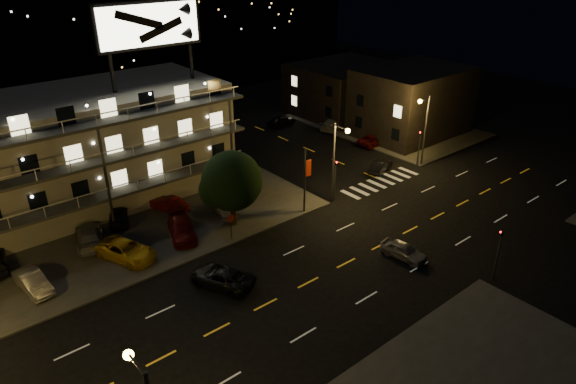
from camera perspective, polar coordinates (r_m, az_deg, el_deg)
ground at (r=39.83m, az=4.43°, el=-8.92°), size 140.00×140.00×0.00m
curb_nw at (r=49.52m, az=-24.53°, el=-3.78°), size 44.00×24.00×0.15m
curb_ne at (r=72.03m, az=10.74°, el=7.33°), size 16.00×24.00×0.15m
motel at (r=51.76m, az=-22.66°, el=4.35°), size 28.00×13.80×18.10m
side_bldg_front at (r=68.45m, az=13.60°, el=9.73°), size 14.06×10.00×8.50m
side_bldg_back at (r=76.12m, az=6.30°, el=11.35°), size 14.06×12.00×7.00m
streetlight_nc at (r=47.71m, az=5.42°, el=4.06°), size 0.44×1.92×8.00m
streetlight_ne at (r=57.85m, az=14.89°, el=7.31°), size 1.92×0.44×8.00m
signal_nw at (r=49.35m, az=5.26°, el=1.82°), size 0.20×0.27×4.60m
signal_sw at (r=40.66m, az=22.37°, el=-5.95°), size 0.20×0.27×4.60m
signal_ne at (r=58.64m, az=14.39°, el=5.13°), size 0.27×0.20×4.60m
banner_north at (r=46.46m, az=1.95°, el=1.48°), size 0.83×0.16×6.40m
stop_sign at (r=43.00m, az=-6.35°, el=-3.43°), size 0.91×0.11×2.61m
tree at (r=44.06m, az=-6.32°, el=1.03°), size 5.46×5.25×6.87m
lot_car_1 at (r=41.59m, az=-26.50°, el=-8.94°), size 1.92×4.26×1.36m
lot_car_2 at (r=42.64m, az=-17.54°, el=-6.22°), size 4.11×5.70×1.44m
lot_car_3 at (r=44.54m, az=-11.72°, el=-3.97°), size 3.64×5.40×1.45m
lot_car_4 at (r=47.43m, az=-7.13°, el=-1.70°), size 2.20×4.13×1.34m
lot_car_7 at (r=45.63m, az=-21.21°, el=-4.57°), size 3.47×5.40×1.46m
lot_car_8 at (r=48.14m, az=-18.34°, el=-2.42°), size 3.15×4.55×1.44m
lot_car_9 at (r=48.89m, az=-13.17°, el=-1.31°), size 2.59×4.40×1.37m
side_car_0 at (r=57.00m, az=10.24°, el=2.85°), size 4.17×2.61×1.30m
side_car_1 at (r=64.62m, az=9.55°, el=5.77°), size 4.85×2.40×1.32m
side_car_2 at (r=69.41m, az=5.07°, el=7.55°), size 5.54×3.76×1.49m
side_car_3 at (r=70.56m, az=-0.77°, el=7.96°), size 4.48×2.21×1.47m
road_car_east at (r=42.07m, az=12.73°, el=-6.39°), size 1.98×3.98×1.30m
road_car_west at (r=38.38m, az=-7.38°, el=-9.35°), size 4.11×5.45×1.37m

